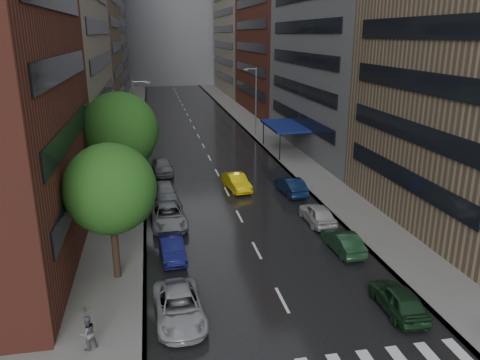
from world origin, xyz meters
name	(u,v)px	position (x,y,z in m)	size (l,w,h in m)	color
ground	(307,348)	(0.00, 0.00, 0.00)	(220.00, 220.00, 0.00)	gray
road	(195,130)	(0.00, 50.00, 0.01)	(14.00, 140.00, 0.01)	black
sidewalk_left	(132,132)	(-9.00, 50.00, 0.07)	(4.00, 140.00, 0.15)	gray
sidewalk_right	(256,128)	(9.00, 50.00, 0.07)	(4.00, 140.00, 0.15)	gray
buildings_left	(84,15)	(-15.00, 58.79, 15.99)	(8.00, 108.00, 38.00)	maroon
buildings_right	(285,22)	(15.00, 56.70, 15.03)	(8.05, 109.10, 36.00)	#937A5B
building_far	(169,24)	(0.00, 118.00, 16.00)	(40.00, 14.00, 32.00)	slate
tree_near	(110,189)	(-8.60, 7.94, 5.41)	(4.96, 4.96, 7.91)	#382619
tree_mid	(120,131)	(-8.60, 19.20, 6.36)	(5.83, 5.83, 9.29)	#382619
tree_far	(127,117)	(-8.60, 32.20, 5.21)	(4.78, 4.78, 7.62)	#382619
taxi	(237,182)	(0.96, 22.38, 0.72)	(1.52, 4.36, 1.44)	yellow
parked_cars_left	(168,214)	(-5.40, 15.58, 0.74)	(2.74, 30.32, 1.59)	#9A9B9F
parked_cars_right	(328,225)	(5.40, 11.55, 0.71)	(1.90, 22.83, 1.48)	#16311B
ped_black_umbrella	(87,324)	(-9.47, 1.59, 1.39)	(0.99, 0.98, 2.09)	#58575D
street_lamp_left	(136,124)	(-7.72, 30.00, 4.89)	(1.74, 0.22, 9.00)	gray
street_lamp_right	(255,100)	(7.72, 45.00, 4.89)	(1.74, 0.22, 9.00)	gray
awning	(285,126)	(8.98, 35.00, 3.13)	(4.00, 8.00, 3.12)	navy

